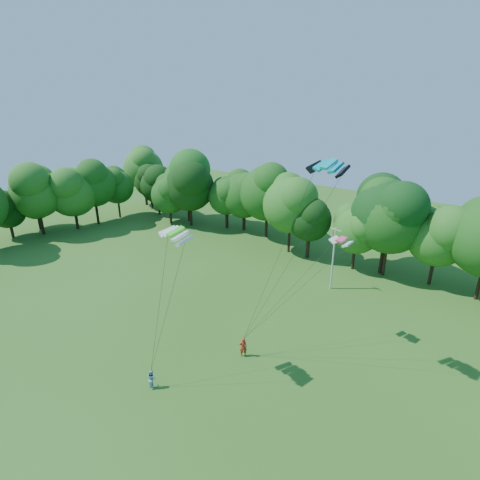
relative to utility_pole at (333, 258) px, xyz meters
The scene contains 10 objects.
ground 28.09m from the utility_pole, 97.62° to the right, with size 160.00×160.00×0.00m, color #285B18.
utility_pole is the anchor object (origin of this frame).
kite_flyer_left 16.89m from the utility_pole, 91.79° to the right, with size 0.68×0.44×1.85m, color #B02916.
kite_flyer_right 24.65m from the utility_pole, 99.01° to the right, with size 0.79×0.62×1.63m, color #91B2CA.
kite_teal 20.07m from the utility_pole, 70.27° to the right, with size 3.15×1.88×0.68m.
kite_green 23.26m from the utility_pole, 97.93° to the right, with size 3.19×1.97×0.56m.
kite_pink 11.75m from the utility_pole, 63.75° to the right, with size 2.15×1.37×0.32m.
tree_back_west 34.37m from the utility_pole, 165.41° to the left, with size 9.86×9.86×14.34m.
tree_back_center 10.22m from the utility_pole, 68.97° to the left, with size 10.07×10.07×14.64m.
tree_flank_west 51.39m from the utility_pole, 167.48° to the right, with size 6.75×6.75×9.82m.
Camera 1 is at (20.07, -10.96, 21.49)m, focal length 28.00 mm.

